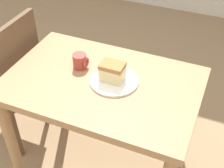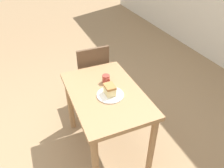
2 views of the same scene
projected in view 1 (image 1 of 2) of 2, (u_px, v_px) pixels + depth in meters
dining_table_near at (102, 100)px, 1.63m from camera, size 0.97×0.64×0.76m
chair_near_window at (11, 81)px, 1.97m from camera, size 0.38×0.38×0.93m
plate at (114, 81)px, 1.54m from camera, size 0.24×0.24×0.01m
cake_slice at (112, 72)px, 1.51m from camera, size 0.12×0.09×0.09m
coffee_mug at (80, 61)px, 1.61m from camera, size 0.08×0.07×0.08m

